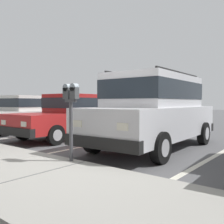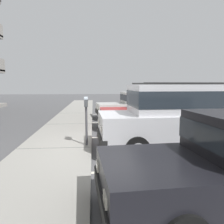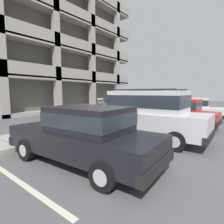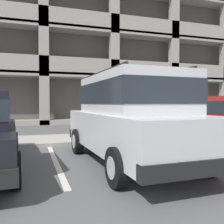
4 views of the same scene
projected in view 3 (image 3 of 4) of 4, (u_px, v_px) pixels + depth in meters
name	position (u px, v px, depth m)	size (l,w,h in m)	color
ground_plane	(103.00, 132.00, 8.77)	(80.00, 80.00, 0.10)	#565659
sidewalk	(85.00, 126.00, 9.56)	(40.00, 2.20, 0.12)	#9E9B93
parking_stall_lines	(143.00, 129.00, 9.17)	(13.22, 4.80, 0.01)	silver
silver_suv	(147.00, 113.00, 7.12)	(2.14, 4.85, 2.03)	silver
red_sedan	(84.00, 133.00, 4.68)	(2.04, 4.58, 1.54)	black
dark_hatchback	(176.00, 112.00, 9.69)	(1.88, 4.50, 1.54)	red
blue_coupe	(189.00, 108.00, 12.11)	(2.17, 4.63, 1.54)	silver
parking_meter_near	(101.00, 106.00, 9.02)	(0.35, 0.12, 1.49)	#47474C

